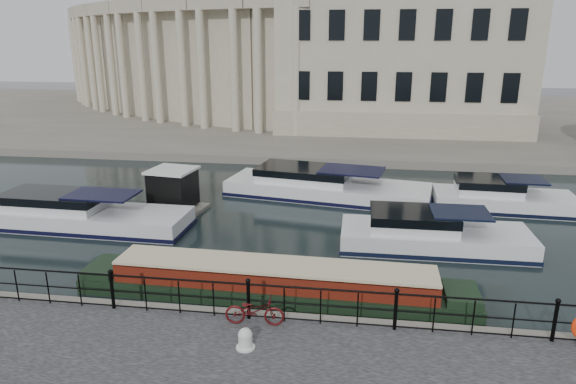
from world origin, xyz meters
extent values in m
plane|color=black|center=(0.00, 0.00, 0.00)|extent=(160.00, 160.00, 0.00)
cube|color=#6B665B|center=(0.00, 39.00, 0.28)|extent=(120.00, 42.00, 0.55)
cylinder|color=black|center=(-4.00, -2.25, 1.10)|extent=(0.10, 0.10, 1.10)
sphere|color=black|center=(-4.00, -2.25, 1.70)|extent=(0.14, 0.14, 0.14)
cylinder|color=black|center=(0.00, -2.25, 1.10)|extent=(0.10, 0.10, 1.10)
sphere|color=black|center=(0.00, -2.25, 1.70)|extent=(0.14, 0.14, 0.14)
cylinder|color=black|center=(4.00, -2.25, 1.10)|extent=(0.10, 0.10, 1.10)
sphere|color=black|center=(4.00, -2.25, 1.70)|extent=(0.14, 0.14, 0.14)
cylinder|color=black|center=(8.00, -2.25, 1.10)|extent=(0.10, 0.10, 1.10)
sphere|color=black|center=(8.00, -2.25, 1.70)|extent=(0.14, 0.14, 0.14)
cylinder|color=black|center=(0.00, -2.25, 1.60)|extent=(24.00, 0.05, 0.05)
cylinder|color=black|center=(0.00, -2.25, 1.10)|extent=(24.00, 0.04, 0.04)
cylinder|color=black|center=(0.00, -2.25, 0.63)|extent=(24.00, 0.04, 0.04)
cube|color=#ADA38C|center=(6.00, 33.00, 7.55)|extent=(20.00, 14.00, 14.00)
cube|color=#9E937F|center=(6.00, 33.00, 1.55)|extent=(20.30, 14.30, 2.00)
cube|color=#ADA38C|center=(-3.33, 29.02, 6.05)|extent=(5.73, 4.06, 11.00)
cube|color=#9E937F|center=(-3.76, 27.07, 10.95)|extent=(5.62, 2.73, 1.20)
cylinder|color=#ADA38C|center=(-2.28, 26.16, 5.45)|extent=(0.70, 0.70, 9.80)
cylinder|color=#ADA38C|center=(-5.49, 26.87, 5.45)|extent=(0.70, 0.70, 9.80)
cube|color=#ADA38C|center=(-8.29, 30.44, 6.05)|extent=(5.90, 4.56, 11.00)
cube|color=#9E937F|center=(-8.95, 28.56, 10.95)|extent=(5.62, 3.30, 1.20)
cylinder|color=#ADA38C|center=(-7.59, 27.47, 5.45)|extent=(0.70, 0.70, 9.80)
cylinder|color=#ADA38C|center=(-10.69, 28.56, 5.45)|extent=(0.70, 0.70, 9.80)
cube|color=#ADA38C|center=(-13.04, 32.44, 6.05)|extent=(5.99, 4.99, 11.00)
cube|color=#9E937F|center=(-13.92, 30.65, 10.95)|extent=(5.55, 3.83, 1.20)
cylinder|color=#ADA38C|center=(-12.70, 29.41, 5.45)|extent=(0.70, 0.70, 9.80)
cylinder|color=#ADA38C|center=(-15.65, 30.87, 5.45)|extent=(0.70, 0.70, 9.80)
cube|color=#ADA38C|center=(-17.52, 35.00, 6.05)|extent=(5.99, 5.36, 11.00)
cube|color=#9E937F|center=(-18.61, 33.33, 10.95)|extent=(5.40, 4.29, 1.20)
cylinder|color=#ADA38C|center=(-17.55, 31.95, 5.45)|extent=(0.70, 0.70, 9.80)
cylinder|color=#ADA38C|center=(-20.30, 33.75, 5.45)|extent=(0.70, 0.70, 9.80)
cube|color=#ADA38C|center=(-21.66, 38.07, 6.05)|extent=(5.91, 5.64, 11.00)
cube|color=#9E937F|center=(-22.94, 36.54, 10.95)|extent=(5.16, 4.70, 1.20)
cylinder|color=#ADA38C|center=(-22.05, 35.05, 5.45)|extent=(0.70, 0.70, 9.80)
cylinder|color=#ADA38C|center=(-24.57, 37.16, 5.45)|extent=(0.70, 0.70, 9.80)
cube|color=#ADA38C|center=(-25.40, 41.62, 6.05)|extent=(5.74, 5.85, 11.00)
cube|color=#9E937F|center=(-26.86, 40.25, 10.95)|extent=(4.86, 5.04, 1.20)
cylinder|color=#ADA38C|center=(-26.15, 38.67, 5.45)|extent=(0.70, 0.70, 9.80)
cylinder|color=#ADA38C|center=(-28.40, 41.06, 5.45)|extent=(0.70, 0.70, 9.80)
cube|color=#ADA38C|center=(-28.69, 45.59, 6.05)|extent=(5.49, 5.97, 11.00)
cube|color=#9E937F|center=(-30.30, 44.41, 10.95)|extent=(4.48, 5.30, 1.20)
cylinder|color=#ADA38C|center=(-29.79, 42.75, 5.45)|extent=(0.70, 0.70, 9.80)
cylinder|color=#ADA38C|center=(-31.73, 45.40, 5.45)|extent=(0.70, 0.70, 9.80)
cube|color=#ADA38C|center=(-31.48, 49.93, 6.05)|extent=(5.16, 6.00, 11.00)
cube|color=#9E937F|center=(-33.23, 48.95, 10.95)|extent=(4.04, 5.49, 1.20)
cylinder|color=#ADA38C|center=(-32.92, 47.24, 5.45)|extent=(0.70, 0.70, 9.80)
cylinder|color=#ADA38C|center=(-34.53, 50.10, 5.45)|extent=(0.70, 0.70, 9.80)
cube|color=#ADA38C|center=(-33.74, 54.56, 6.05)|extent=(4.76, 5.95, 11.00)
cube|color=#9E937F|center=(-35.58, 53.80, 10.95)|extent=(3.54, 5.60, 1.20)
cylinder|color=#ADA38C|center=(-35.48, 52.07, 5.45)|extent=(0.70, 0.70, 9.80)
cylinder|color=#ADA38C|center=(-36.74, 55.10, 5.45)|extent=(0.70, 0.70, 9.80)
imported|color=#4D0D10|center=(0.23, -2.54, 0.98)|extent=(1.65, 0.65, 0.85)
cylinder|color=silver|center=(0.22, -3.67, 0.73)|extent=(0.35, 0.35, 0.37)
sphere|color=silver|center=(0.22, -3.67, 0.92)|extent=(0.37, 0.37, 0.37)
cylinder|color=silver|center=(0.22, -3.67, 0.57)|extent=(0.49, 0.49, 0.03)
cube|color=black|center=(0.31, 0.04, 0.10)|extent=(12.85, 2.04, 0.77)
cube|color=#631A0E|center=(0.31, 0.04, 0.75)|extent=(10.28, 1.72, 0.60)
cube|color=beige|center=(0.31, 0.04, 1.15)|extent=(10.28, 1.77, 0.09)
cube|color=#6B665B|center=(-5.94, 7.97, 0.05)|extent=(3.09, 2.70, 0.23)
cube|color=black|center=(-5.94, 7.97, 1.10)|extent=(2.10, 2.10, 1.67)
cube|color=white|center=(-5.94, 7.97, 2.05)|extent=(2.32, 2.32, 0.11)
cube|color=white|center=(-9.32, 5.31, 0.20)|extent=(9.83, 3.01, 1.20)
cube|color=black|center=(-9.32, 5.31, 0.12)|extent=(9.93, 3.04, 0.18)
cube|color=white|center=(-10.49, 5.35, 1.05)|extent=(4.45, 2.36, 0.90)
cube|color=black|center=(-8.15, 5.28, 1.55)|extent=(2.98, 1.99, 0.08)
cube|color=white|center=(5.98, 5.01, 0.20)|extent=(7.39, 2.76, 1.20)
cube|color=black|center=(5.98, 5.01, 0.12)|extent=(7.47, 2.78, 0.18)
cube|color=white|center=(5.10, 5.01, 1.05)|extent=(3.33, 2.25, 0.90)
cube|color=black|center=(6.87, 5.01, 1.55)|extent=(2.22, 1.92, 0.08)
cube|color=white|center=(1.27, 11.38, 0.20)|extent=(11.00, 5.05, 1.20)
cube|color=black|center=(1.27, 11.38, 0.12)|extent=(11.11, 5.10, 0.18)
cube|color=white|center=(0.02, 11.60, 1.05)|extent=(5.16, 3.46, 0.90)
cube|color=black|center=(2.52, 11.16, 1.55)|extent=(3.53, 2.80, 0.08)
cube|color=white|center=(9.98, 10.54, 0.20)|extent=(6.72, 2.93, 1.20)
cube|color=black|center=(9.98, 10.54, 0.12)|extent=(6.79, 2.96, 0.18)
cube|color=white|center=(9.19, 10.57, 1.05)|extent=(3.07, 2.29, 0.90)
cube|color=black|center=(10.77, 10.50, 1.55)|extent=(2.07, 1.93, 0.08)
camera|label=1|loc=(2.88, -14.70, 8.04)|focal=32.00mm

